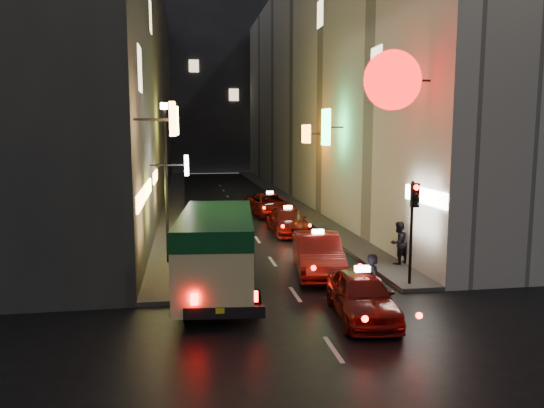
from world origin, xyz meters
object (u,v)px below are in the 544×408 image
taxi_near (362,291)px  pedestrian_crossing (373,279)px  lamp_post (166,172)px  traffic_light (414,210)px  minibus (217,245)px

taxi_near → pedestrian_crossing: pedestrian_crossing is taller
taxi_near → lamp_post: size_ratio=0.82×
taxi_near → traffic_light: traffic_light is taller
pedestrian_crossing → lamp_post: lamp_post is taller
minibus → lamp_post: lamp_post is taller
traffic_light → lamp_post: 9.42m
pedestrian_crossing → lamp_post: 9.36m
minibus → pedestrian_crossing: bearing=-26.5°
taxi_near → traffic_light: bearing=43.2°
traffic_light → minibus: bearing=178.4°
lamp_post → pedestrian_crossing: bearing=-47.1°
traffic_light → lamp_post: size_ratio=0.56×
minibus → taxi_near: bearing=-33.5°
lamp_post → traffic_light: bearing=-28.9°
minibus → traffic_light: size_ratio=1.86×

